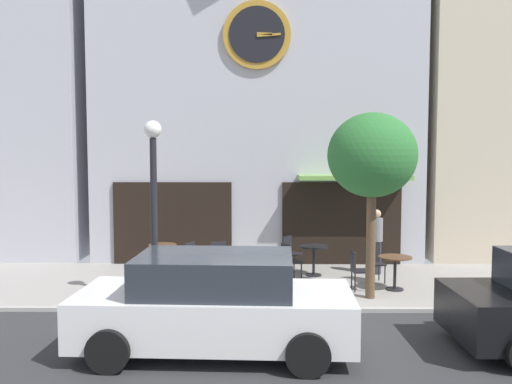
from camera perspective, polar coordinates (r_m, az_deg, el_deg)
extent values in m
cube|color=gray|center=(13.11, 1.56, -9.74)|extent=(25.96, 4.61, 0.05)
cube|color=#2D2D30|center=(8.00, 2.23, -19.15)|extent=(25.96, 6.15, 0.05)
cube|color=#A8A5A0|center=(10.89, 1.76, -12.33)|extent=(25.96, 0.12, 0.08)
cube|color=#B2B2BC|center=(16.37, 0.14, 10.18)|extent=(9.46, 2.53, 9.66)
cylinder|color=#B7842D|center=(15.29, 0.09, 16.28)|extent=(1.86, 0.10, 1.86)
cylinder|color=black|center=(15.23, 0.09, 16.33)|extent=(1.52, 0.04, 1.52)
cube|color=#B7842D|center=(15.19, 0.91, 16.39)|extent=(0.42, 0.03, 0.08)
cube|color=#B7842D|center=(15.19, 1.36, 16.27)|extent=(0.65, 0.03, 0.11)
cube|color=black|center=(15.32, -8.80, -3.27)|extent=(3.31, 0.10, 2.30)
cube|color=black|center=(15.27, 9.01, -3.29)|extent=(3.31, 0.10, 2.30)
cube|color=#72A84C|center=(14.90, 10.32, 1.52)|extent=(3.03, 0.90, 0.12)
cylinder|color=black|center=(11.74, -10.61, -10.46)|extent=(0.32, 0.32, 0.36)
cylinder|color=black|center=(11.45, -10.72, -2.99)|extent=(0.14, 0.14, 3.43)
sphere|color=white|center=(11.36, -10.85, 6.54)|extent=(0.36, 0.36, 0.36)
cylinder|color=brown|center=(11.86, 12.04, -5.24)|extent=(0.20, 0.20, 2.42)
ellipsoid|color=#2D7033|center=(11.70, 12.19, 3.84)|extent=(1.90, 1.71, 1.80)
cylinder|color=black|center=(14.30, -9.82, -7.00)|extent=(0.07, 0.07, 0.74)
cylinder|color=black|center=(14.38, -9.80, -8.38)|extent=(0.40, 0.40, 0.03)
cylinder|color=brown|center=(14.24, -9.84, -5.54)|extent=(0.73, 0.73, 0.03)
cylinder|color=black|center=(12.76, -3.74, -8.37)|extent=(0.07, 0.07, 0.72)
cylinder|color=black|center=(12.84, -3.73, -9.87)|extent=(0.40, 0.40, 0.03)
cylinder|color=black|center=(12.69, -3.75, -6.79)|extent=(0.64, 0.64, 0.03)
cylinder|color=black|center=(13.89, 6.12, -7.27)|extent=(0.07, 0.07, 0.75)
cylinder|color=black|center=(13.97, 6.11, -8.72)|extent=(0.40, 0.40, 0.03)
cylinder|color=black|center=(13.82, 6.13, -5.74)|extent=(0.72, 0.72, 0.03)
cylinder|color=black|center=(12.83, 14.47, -8.34)|extent=(0.07, 0.07, 0.75)
cylinder|color=black|center=(12.92, 14.44, -9.91)|extent=(0.40, 0.40, 0.03)
cylinder|color=brown|center=(12.76, 14.50, -6.68)|extent=(0.75, 0.75, 0.03)
cube|color=black|center=(13.39, 3.82, -7.36)|extent=(0.54, 0.54, 0.04)
cube|color=black|center=(13.25, 3.16, -6.49)|extent=(0.22, 0.35, 0.45)
cylinder|color=black|center=(13.39, 4.83, -8.36)|extent=(0.03, 0.03, 0.45)
cylinder|color=black|center=(13.67, 4.04, -8.09)|extent=(0.03, 0.03, 0.45)
cylinder|color=black|center=(13.21, 3.57, -8.52)|extent=(0.03, 0.03, 0.45)
cylinder|color=black|center=(13.49, 2.81, -8.25)|extent=(0.03, 0.03, 0.45)
cube|color=black|center=(12.60, 11.03, -8.18)|extent=(0.42, 0.42, 0.04)
cube|color=black|center=(12.51, 10.23, -7.21)|extent=(0.06, 0.38, 0.45)
cylinder|color=black|center=(12.53, 11.96, -9.32)|extent=(0.03, 0.03, 0.45)
cylinder|color=black|center=(12.85, 11.58, -8.97)|extent=(0.03, 0.03, 0.45)
cylinder|color=black|center=(12.45, 10.42, -9.39)|extent=(0.03, 0.03, 0.45)
cylinder|color=black|center=(12.77, 10.08, -9.03)|extent=(0.03, 0.03, 0.45)
cube|color=black|center=(13.42, 12.52, -7.43)|extent=(0.47, 0.47, 0.04)
cube|color=black|center=(13.54, 12.23, -6.36)|extent=(0.38, 0.12, 0.45)
cylinder|color=black|center=(13.25, 12.11, -8.58)|extent=(0.03, 0.03, 0.45)
cylinder|color=black|center=(13.38, 13.47, -8.47)|extent=(0.03, 0.03, 0.45)
cylinder|color=black|center=(13.55, 11.54, -8.27)|extent=(0.03, 0.03, 0.45)
cylinder|color=black|center=(13.68, 12.87, -8.17)|extent=(0.03, 0.03, 0.45)
cube|color=black|center=(13.46, -3.83, -7.30)|extent=(0.49, 0.49, 0.04)
cube|color=black|center=(13.59, -3.98, -6.22)|extent=(0.38, 0.14, 0.45)
cylinder|color=black|center=(13.32, -4.41, -8.42)|extent=(0.03, 0.03, 0.45)
cylinder|color=black|center=(13.38, -2.96, -8.35)|extent=(0.03, 0.03, 0.45)
cylinder|color=black|center=(13.64, -4.67, -8.11)|extent=(0.03, 0.03, 0.45)
cylinder|color=black|center=(13.70, -3.26, -8.05)|extent=(0.03, 0.03, 0.45)
cube|color=black|center=(14.42, 3.87, -6.52)|extent=(0.56, 0.56, 0.04)
cube|color=black|center=(14.48, 3.29, -5.56)|extent=(0.26, 0.32, 0.45)
cylinder|color=black|center=(14.24, 4.05, -7.58)|extent=(0.03, 0.03, 0.45)
cylinder|color=black|center=(14.51, 4.81, -7.36)|extent=(0.03, 0.03, 0.45)
cylinder|color=black|center=(14.43, 2.92, -7.42)|extent=(0.03, 0.03, 0.45)
cylinder|color=black|center=(14.70, 3.70, -7.20)|extent=(0.03, 0.03, 0.45)
cube|color=black|center=(13.73, -7.60, -7.10)|extent=(0.54, 0.54, 0.04)
cube|color=black|center=(13.59, -6.99, -6.25)|extent=(0.21, 0.35, 0.45)
cylinder|color=black|center=(14.01, -7.74, -7.81)|extent=(0.03, 0.03, 0.45)
cylinder|color=black|center=(13.74, -8.59, -8.06)|extent=(0.03, 0.03, 0.45)
cylinder|color=black|center=(13.82, -6.59, -7.97)|extent=(0.03, 0.03, 0.45)
cylinder|color=black|center=(13.55, -7.43, -8.23)|extent=(0.03, 0.03, 0.45)
cylinder|color=#2D2D38|center=(14.35, 12.57, -6.77)|extent=(0.36, 0.36, 0.85)
cylinder|color=slate|center=(14.23, 12.62, -3.90)|extent=(0.45, 0.45, 0.60)
sphere|color=tan|center=(14.18, 12.64, -2.26)|extent=(0.22, 0.22, 0.22)
cube|color=white|center=(8.73, -4.34, -12.77)|extent=(4.36, 1.96, 0.75)
cube|color=#262B33|center=(8.56, -4.37, -8.58)|extent=(2.47, 1.67, 0.60)
cylinder|color=black|center=(7.92, 5.52, -16.72)|extent=(0.65, 0.24, 0.64)
cylinder|color=black|center=(9.62, 4.99, -12.87)|extent=(0.65, 0.24, 0.64)
cylinder|color=black|center=(8.28, -15.32, -15.88)|extent=(0.65, 0.24, 0.64)
cylinder|color=black|center=(9.92, -12.02, -12.41)|extent=(0.65, 0.24, 0.64)
cylinder|color=black|center=(10.40, 22.14, -11.86)|extent=(0.64, 0.23, 0.64)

